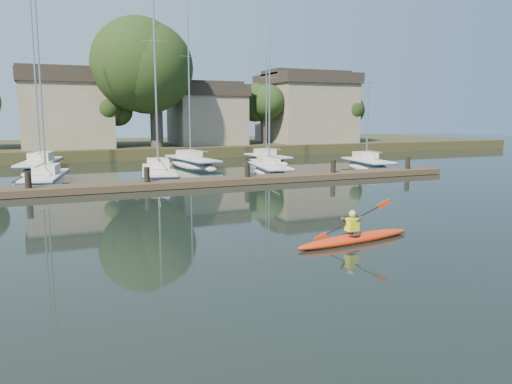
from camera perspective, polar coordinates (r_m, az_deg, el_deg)
name	(u,v)px	position (r m, az deg, el deg)	size (l,w,h in m)	color
ground	(323,241)	(16.35, 7.69, -5.57)	(160.00, 160.00, 0.00)	black
kayak	(355,237)	(16.33, 11.21, -5.03)	(4.63, 1.30, 1.47)	red
dock	(199,182)	(29.03, -6.50, 1.12)	(34.00, 2.00, 1.80)	#4D3B2C
sailboat_1	(46,186)	(32.35, -22.85, 0.59)	(3.28, 8.00, 12.73)	silver
sailboat_2	(159,181)	(33.09, -11.07, 1.26)	(3.69, 9.24, 14.91)	silver
sailboat_3	(270,175)	(35.63, 1.59, 1.96)	(3.03, 7.38, 11.56)	silver
sailboat_4	(367,169)	(40.39, 12.58, 2.53)	(3.00, 6.99, 11.50)	silver
sailboat_5	(41,172)	(41.26, -23.40, 2.14)	(3.97, 9.76, 15.75)	silver
sailboat_6	(192,167)	(41.72, -7.35, 2.88)	(3.08, 9.60, 15.00)	silver
sailboat_7	(267,163)	(44.46, 1.29, 3.31)	(2.41, 7.26, 11.51)	silver
shore	(143,123)	(54.77, -12.84, 7.67)	(90.00, 25.25, 12.75)	#2E351A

